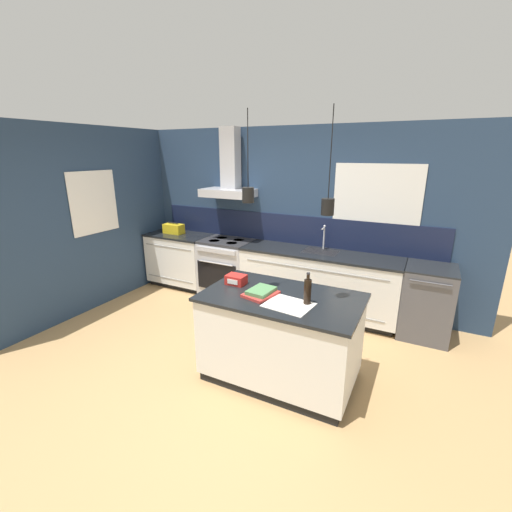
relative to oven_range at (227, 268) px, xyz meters
name	(u,v)px	position (x,y,z in m)	size (l,w,h in m)	color
ground_plane	(217,361)	(0.90, -1.69, -0.46)	(16.00, 16.00, 0.00)	tan
wall_back	(284,213)	(0.84, 0.32, 0.90)	(5.60, 2.09, 2.60)	navy
wall_left	(103,218)	(-1.53, -0.99, 0.85)	(0.08, 3.80, 2.60)	navy
counter_run_left	(181,259)	(-0.93, 0.01, 0.01)	(1.09, 0.64, 0.91)	black
counter_run_sink	(318,283)	(1.51, 0.01, 0.01)	(2.23, 0.64, 1.26)	black
oven_range	(227,268)	(0.00, 0.00, 0.00)	(0.80, 0.66, 0.91)	#B5B5BA
dishwasher	(427,302)	(2.90, 0.00, 0.00)	(0.58, 0.65, 0.91)	#4C4C51
kitchen_island	(281,337)	(1.62, -1.61, 0.00)	(1.53, 0.91, 0.91)	black
bottle_on_island	(308,291)	(1.90, -1.68, 0.58)	(0.07, 0.07, 0.30)	black
book_stack	(261,292)	(1.44, -1.69, 0.48)	(0.32, 0.37, 0.06)	#B2332D
red_supply_box	(236,280)	(1.07, -1.54, 0.50)	(0.20, 0.15, 0.10)	red
paper_pile	(289,305)	(1.76, -1.78, 0.46)	(0.45, 0.38, 0.01)	silver
yellow_toolbox	(174,229)	(-1.05, 0.00, 0.54)	(0.34, 0.18, 0.19)	gold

